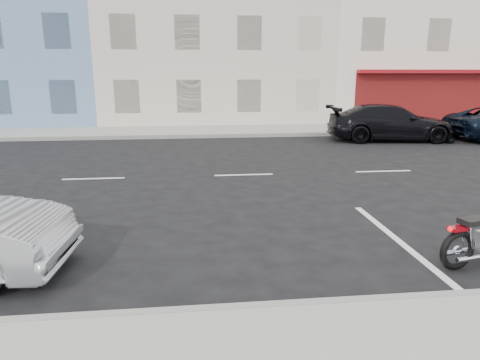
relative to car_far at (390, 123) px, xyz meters
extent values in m
plane|color=black|center=(-4.72, -5.47, -0.74)|extent=(120.00, 120.00, 0.00)
cube|color=gray|center=(-9.72, 3.23, -0.66)|extent=(80.00, 3.40, 0.15)
cube|color=gray|center=(-9.72, -12.47, -0.66)|extent=(80.00, 0.12, 0.16)
cube|color=gray|center=(-9.72, 1.53, -0.66)|extent=(80.00, 0.12, 0.16)
cube|color=#6281A8|center=(-18.72, 10.83, 5.76)|extent=(12.00, 12.00, 13.00)
cube|color=beige|center=(-6.72, 10.83, 5.01)|extent=(12.00, 12.00, 11.50)
cube|color=beige|center=(6.28, 10.83, 5.51)|extent=(14.00, 12.00, 12.50)
imported|color=black|center=(0.00, 0.00, 0.00)|extent=(5.28, 2.65, 1.47)
camera|label=1|loc=(-8.08, -16.79, 1.97)|focal=32.00mm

